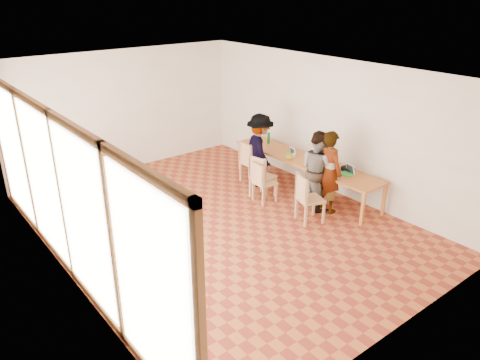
% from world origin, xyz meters
% --- Properties ---
extents(ground, '(8.00, 8.00, 0.00)m').
position_xyz_m(ground, '(0.00, 0.00, 0.00)').
color(ground, '#A85428').
rests_on(ground, ground).
extents(wall_back, '(6.00, 0.10, 3.00)m').
position_xyz_m(wall_back, '(0.00, 4.00, 1.50)').
color(wall_back, white).
rests_on(wall_back, ground).
extents(wall_front, '(6.00, 0.10, 3.00)m').
position_xyz_m(wall_front, '(0.00, -4.00, 1.50)').
color(wall_front, white).
rests_on(wall_front, ground).
extents(wall_right, '(0.10, 8.00, 3.00)m').
position_xyz_m(wall_right, '(3.00, 0.00, 1.50)').
color(wall_right, white).
rests_on(wall_right, ground).
extents(window_wall, '(0.10, 8.00, 3.00)m').
position_xyz_m(window_wall, '(-2.96, 0.00, 1.50)').
color(window_wall, white).
rests_on(window_wall, ground).
extents(ceiling, '(6.00, 8.00, 0.04)m').
position_xyz_m(ceiling, '(0.00, 0.00, 3.02)').
color(ceiling, white).
rests_on(ceiling, wall_back).
extents(communal_table, '(0.80, 4.00, 0.75)m').
position_xyz_m(communal_table, '(2.50, 0.16, 0.70)').
color(communal_table, '#BF702A').
rests_on(communal_table, ground).
extents(side_table, '(0.90, 0.90, 0.75)m').
position_xyz_m(side_table, '(-1.14, 3.12, 0.67)').
color(side_table, '#BF702A').
rests_on(side_table, ground).
extents(chair_near, '(0.59, 0.59, 0.53)m').
position_xyz_m(chair_near, '(1.38, -0.98, 0.62)').
color(chair_near, tan).
rests_on(chair_near, ground).
extents(chair_mid, '(0.54, 0.54, 0.53)m').
position_xyz_m(chair_mid, '(1.41, 0.44, 0.61)').
color(chair_mid, tan).
rests_on(chair_mid, ground).
extents(chair_far, '(0.45, 0.45, 0.48)m').
position_xyz_m(chair_far, '(1.30, 0.27, 0.56)').
color(chair_far, tan).
rests_on(chair_far, ground).
extents(chair_empty, '(0.48, 0.48, 0.54)m').
position_xyz_m(chair_empty, '(1.79, 1.29, 0.62)').
color(chair_empty, tan).
rests_on(chair_empty, ground).
extents(chair_spare, '(0.47, 0.47, 0.51)m').
position_xyz_m(chair_spare, '(-1.99, 1.39, 0.59)').
color(chair_spare, tan).
rests_on(chair_spare, ground).
extents(person_near, '(0.48, 0.67, 1.74)m').
position_xyz_m(person_near, '(2.14, -0.88, 0.87)').
color(person_near, gray).
rests_on(person_near, ground).
extents(person_mid, '(0.78, 0.92, 1.68)m').
position_xyz_m(person_mid, '(2.08, -0.62, 0.84)').
color(person_mid, gray).
rests_on(person_mid, ground).
extents(person_far, '(1.00, 1.27, 1.72)m').
position_xyz_m(person_far, '(1.89, 1.01, 0.86)').
color(person_far, gray).
rests_on(person_far, ground).
extents(laptop_near, '(0.27, 0.30, 0.22)m').
position_xyz_m(laptop_near, '(2.57, -1.02, 0.81)').
color(laptop_near, green).
rests_on(laptop_near, communal_table).
extents(laptop_mid, '(0.26, 0.29, 0.23)m').
position_xyz_m(laptop_mid, '(2.43, -0.68, 0.81)').
color(laptop_mid, green).
rests_on(laptop_mid, communal_table).
extents(laptop_far, '(0.23, 0.25, 0.18)m').
position_xyz_m(laptop_far, '(2.47, 0.57, 0.80)').
color(laptop_far, green).
rests_on(laptop_far, communal_table).
extents(yellow_mug, '(0.16, 0.16, 0.11)m').
position_xyz_m(yellow_mug, '(2.23, 0.39, 0.80)').
color(yellow_mug, gold).
rests_on(yellow_mug, communal_table).
extents(green_bottle, '(0.07, 0.07, 0.28)m').
position_xyz_m(green_bottle, '(2.62, 1.54, 0.89)').
color(green_bottle, '#176D20').
rests_on(green_bottle, communal_table).
extents(clear_glass, '(0.07, 0.07, 0.09)m').
position_xyz_m(clear_glass, '(2.42, 0.43, 0.80)').
color(clear_glass, silver).
rests_on(clear_glass, communal_table).
extents(condiment_cup, '(0.08, 0.08, 0.06)m').
position_xyz_m(condiment_cup, '(2.70, -0.26, 0.78)').
color(condiment_cup, white).
rests_on(condiment_cup, communal_table).
extents(pink_phone, '(0.05, 0.10, 0.01)m').
position_xyz_m(pink_phone, '(2.61, -0.36, 0.76)').
color(pink_phone, '#CC3852').
rests_on(pink_phone, communal_table).
extents(black_pouch, '(0.16, 0.26, 0.09)m').
position_xyz_m(black_pouch, '(2.69, -0.91, 0.80)').
color(black_pouch, black).
rests_on(black_pouch, communal_table).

